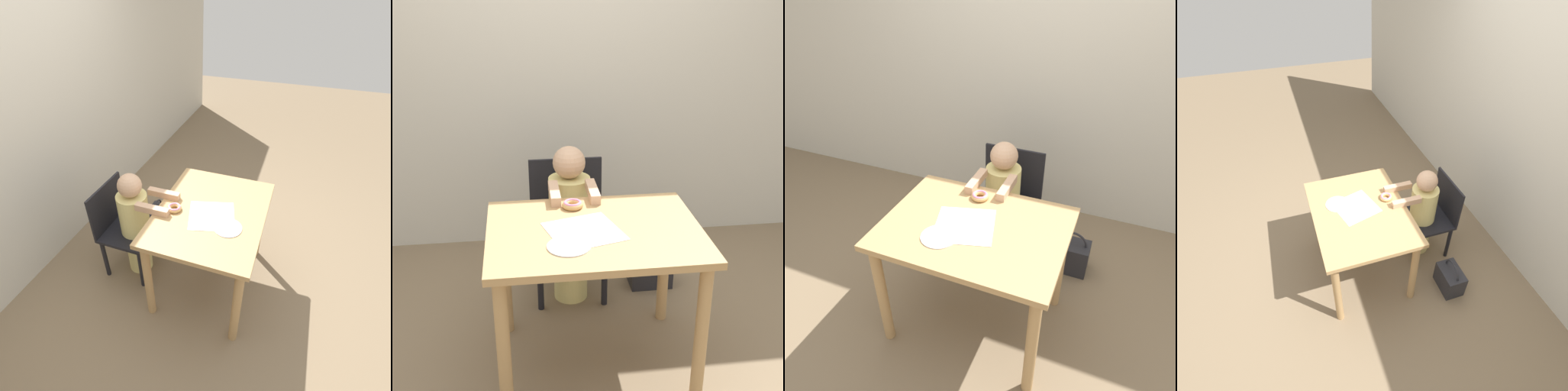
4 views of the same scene
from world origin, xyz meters
TOP-DOWN VIEW (x-y plane):
  - ground_plane at (0.00, 0.00)m, footprint 12.00×12.00m
  - wall_back at (0.00, 1.44)m, footprint 8.00×0.05m
  - dining_table at (0.00, 0.00)m, footprint 0.98×0.76m
  - chair at (-0.05, 0.72)m, footprint 0.44×0.40m
  - child_figure at (-0.05, 0.60)m, footprint 0.25×0.47m
  - donut at (-0.07, 0.25)m, footprint 0.11×0.11m
  - napkin at (-0.05, -0.02)m, footprint 0.38×0.38m
  - handbag at (0.45, 0.68)m, footprint 0.26×0.17m
  - plate at (-0.13, -0.16)m, footprint 0.19×0.19m

SIDE VIEW (x-z plane):
  - ground_plane at x=0.00m, z-range 0.00..0.00m
  - handbag at x=0.45m, z-range -0.05..0.29m
  - chair at x=-0.05m, z-range 0.03..0.83m
  - child_figure at x=-0.05m, z-range 0.01..0.96m
  - dining_table at x=0.00m, z-range 0.25..1.00m
  - napkin at x=-0.05m, z-range 0.75..0.75m
  - plate at x=-0.13m, z-range 0.75..0.75m
  - donut at x=-0.07m, z-range 0.75..0.78m
  - wall_back at x=0.00m, z-range 0.00..2.50m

